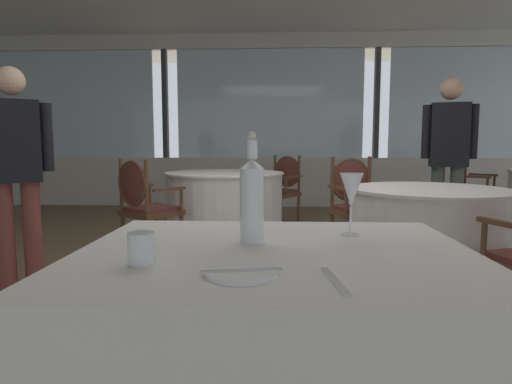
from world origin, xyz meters
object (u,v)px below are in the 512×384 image
at_px(water_bottle, 252,198).
at_px(diner_person_0, 15,165).
at_px(dining_chair_1_0, 144,201).
at_px(dining_chair_1_1, 282,185).
at_px(side_plate, 242,273).
at_px(diner_person_1, 449,152).
at_px(water_tumbler, 141,248).
at_px(wine_glass, 351,191).
at_px(dining_chair_2_0, 470,183).
at_px(dining_chair_0_1, 357,199).

relative_size(water_bottle, diner_person_0, 0.22).
distance_m(dining_chair_1_0, dining_chair_1_1, 2.21).
bearing_deg(dining_chair_1_0, side_plate, -121.73).
bearing_deg(diner_person_1, water_bottle, -16.31).
relative_size(water_bottle, water_tumbler, 4.29).
xyz_separation_m(dining_chair_1_1, diner_person_0, (-2.00, -2.70, 0.39)).
xyz_separation_m(wine_glass, dining_chair_1_0, (-1.51, 2.56, -0.37)).
relative_size(water_bottle, dining_chair_2_0, 0.36).
bearing_deg(dining_chair_1_0, dining_chair_0_1, -51.05).
bearing_deg(dining_chair_2_0, diner_person_1, -85.75).
bearing_deg(water_bottle, diner_person_1, 59.83).
height_order(wine_glass, diner_person_0, diner_person_0).
distance_m(water_tumbler, diner_person_1, 4.03).
xyz_separation_m(wine_glass, diner_person_1, (1.50, 3.04, 0.09)).
bearing_deg(water_tumbler, water_bottle, 43.67).
distance_m(dining_chair_1_0, diner_person_0, 1.21).
relative_size(dining_chair_0_1, diner_person_1, 0.55).
distance_m(wine_glass, diner_person_1, 3.39).
relative_size(dining_chair_1_0, diner_person_1, 0.54).
xyz_separation_m(water_tumbler, dining_chair_1_0, (-0.90, 2.95, -0.26)).
height_order(side_plate, water_tumbler, water_tumbler).
bearing_deg(dining_chair_0_1, diner_person_1, 92.23).
relative_size(water_tumbler, diner_person_0, 0.05).
height_order(wine_glass, water_tumbler, wine_glass).
xyz_separation_m(diner_person_0, diner_person_1, (3.68, 1.41, 0.07)).
bearing_deg(wine_glass, diner_person_0, 143.28).
distance_m(water_bottle, diner_person_0, 2.54).
xyz_separation_m(dining_chair_1_1, dining_chair_2_0, (2.55, 0.19, 0.02)).
bearing_deg(dining_chair_2_0, water_bottle, -85.38).
bearing_deg(dining_chair_1_1, water_tumbler, 31.86).
xyz_separation_m(water_bottle, diner_person_0, (-1.84, 1.75, 0.02)).
bearing_deg(dining_chair_0_1, diner_person_0, -89.79).
bearing_deg(water_bottle, side_plate, -90.84).
height_order(dining_chair_0_1, dining_chair_2_0, dining_chair_2_0).
distance_m(side_plate, dining_chair_1_1, 4.81).
xyz_separation_m(side_plate, diner_person_1, (1.84, 3.51, 0.23)).
bearing_deg(side_plate, diner_person_1, 62.33).
bearing_deg(dining_chair_0_1, side_plate, -35.52).
relative_size(dining_chair_0_1, dining_chair_2_0, 0.98).
height_order(dining_chair_1_0, dining_chair_1_1, dining_chair_1_0).
relative_size(dining_chair_1_1, diner_person_0, 0.57).
xyz_separation_m(water_tumbler, dining_chair_1_1, (0.43, 4.71, -0.26)).
bearing_deg(water_tumbler, diner_person_1, 58.31).
height_order(dining_chair_1_0, dining_chair_2_0, dining_chair_2_0).
relative_size(side_plate, diner_person_0, 0.11).
xyz_separation_m(side_plate, dining_chair_1_0, (-1.17, 3.04, -0.22)).
bearing_deg(dining_chair_1_1, dining_chair_0_1, 59.07).
height_order(water_tumbler, diner_person_1, diner_person_1).
bearing_deg(diner_person_0, water_bottle, -163.35).
relative_size(side_plate, diner_person_1, 0.10).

